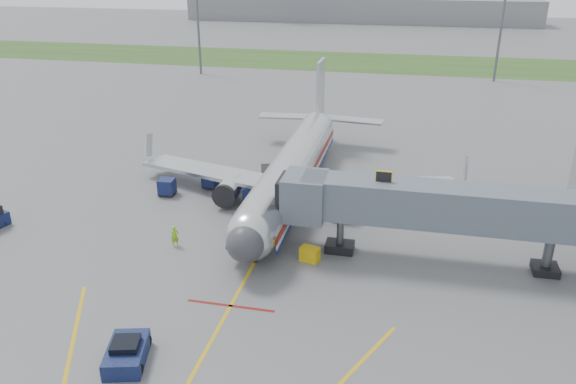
% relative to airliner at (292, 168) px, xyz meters
% --- Properties ---
extents(ground, '(400.00, 400.00, 0.00)m').
position_rel_airliner_xyz_m(ground, '(-0.00, -15.25, -2.65)').
color(ground, '#565659').
rests_on(ground, ground).
extents(grass_strip, '(300.00, 25.00, 0.01)m').
position_rel_airliner_xyz_m(grass_strip, '(-0.00, 74.75, -2.64)').
color(grass_strip, '#2D4C1E').
rests_on(grass_strip, ground).
extents(apron_markings, '(21.52, 50.00, 0.01)m').
position_rel_airliner_xyz_m(apron_markings, '(-0.00, -22.65, -2.64)').
color(apron_markings, gold).
rests_on(apron_markings, ground).
extents(airliner, '(32.10, 35.67, 10.25)m').
position_rel_airliner_xyz_m(airliner, '(0.00, 0.00, 0.00)').
color(airliner, silver).
rests_on(airliner, ground).
extents(jet_bridge, '(25.30, 4.00, 6.90)m').
position_rel_airliner_xyz_m(jet_bridge, '(12.86, -10.25, 1.82)').
color(jet_bridge, slate).
rests_on(jet_bridge, ground).
extents(light_mast_left, '(2.00, 0.44, 20.40)m').
position_rel_airliner_xyz_m(light_mast_left, '(-30.00, 54.75, 8.13)').
color(light_mast_left, '#595B60').
rests_on(light_mast_left, ground).
extents(light_mast_right, '(2.00, 0.44, 20.40)m').
position_rel_airliner_xyz_m(light_mast_right, '(25.00, 59.75, 8.13)').
color(light_mast_right, '#595B60').
rests_on(light_mast_right, ground).
extents(distant_terminal, '(120.00, 14.00, 8.00)m').
position_rel_airliner_xyz_m(distant_terminal, '(-10.00, 154.75, 1.35)').
color(distant_terminal, slate).
rests_on(distant_terminal, ground).
extents(pushback_tug, '(2.87, 3.81, 1.41)m').
position_rel_airliner_xyz_m(pushback_tug, '(-4.00, -25.77, -2.06)').
color(pushback_tug, '#0F0D3B').
rests_on(pushback_tug, ground).
extents(baggage_cart_a, '(1.79, 1.79, 1.61)m').
position_rel_airliner_xyz_m(baggage_cart_a, '(-8.17, -0.10, -1.82)').
color(baggage_cart_a, '#0F0D3B').
rests_on(baggage_cart_a, ground).
extents(baggage_cart_b, '(1.60, 1.60, 1.61)m').
position_rel_airliner_xyz_m(baggage_cart_b, '(-11.69, -2.80, -1.83)').
color(baggage_cart_b, '#0F0D3B').
rests_on(baggage_cart_b, ground).
extents(baggage_cart_c, '(1.95, 1.95, 1.88)m').
position_rel_airliner_xyz_m(baggage_cart_c, '(-3.00, -3.22, -1.69)').
color(baggage_cart_c, '#0F0D3B').
rests_on(baggage_cart_c, ground).
extents(belt_loader, '(2.37, 4.47, 2.11)m').
position_rel_airliner_xyz_m(belt_loader, '(-2.52, -0.18, -2.12)').
color(belt_loader, '#0F0D3B').
rests_on(belt_loader, ground).
extents(ground_power_cart, '(1.57, 1.24, 1.10)m').
position_rel_airliner_xyz_m(ground_power_cart, '(4.00, -12.25, -2.10)').
color(ground_power_cart, gold).
rests_on(ground_power_cart, ground).
extents(ramp_worker, '(0.75, 0.71, 1.72)m').
position_rel_airliner_xyz_m(ramp_worker, '(-6.83, -12.29, -1.79)').
color(ramp_worker, '#7FC817').
rests_on(ramp_worker, ground).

